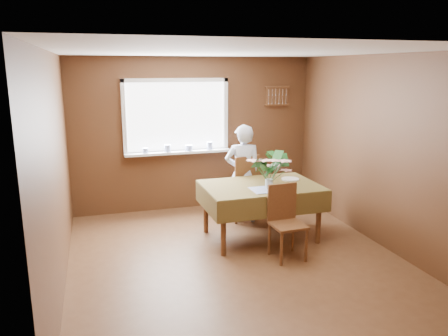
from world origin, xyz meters
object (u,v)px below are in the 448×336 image
object	(u,v)px
seated_woman	(243,174)
chair_far	(243,185)
dining_table	(261,191)
flower_bouquet	(269,167)
chair_near	(285,218)

from	to	relation	value
seated_woman	chair_far	bearing A→B (deg)	-97.69
dining_table	flower_bouquet	size ratio (longest dim) A/B	3.06
dining_table	chair_far	world-z (taller)	chair_far
chair_far	chair_near	distance (m)	1.42
flower_bouquet	chair_near	bearing A→B (deg)	-85.88
chair_near	seated_woman	xyz separation A→B (m)	(-0.08, 1.38, 0.25)
dining_table	chair_near	world-z (taller)	chair_near
chair_near	flower_bouquet	world-z (taller)	flower_bouquet
flower_bouquet	dining_table	bearing A→B (deg)	100.36
chair_near	flower_bouquet	xyz separation A→B (m)	(-0.03, 0.46, 0.55)
chair_far	chair_near	world-z (taller)	chair_far
seated_woman	flower_bouquet	world-z (taller)	seated_woman
chair_far	flower_bouquet	distance (m)	1.08
chair_near	chair_far	bearing A→B (deg)	89.72
chair_near	flower_bouquet	bearing A→B (deg)	91.24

